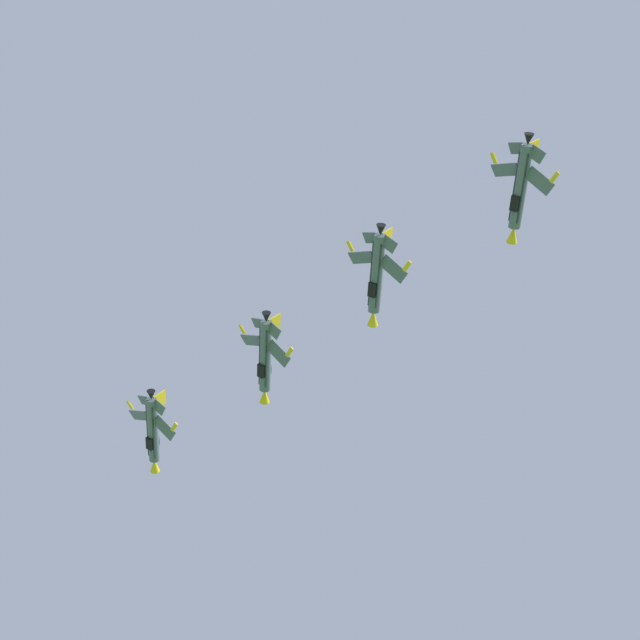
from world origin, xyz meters
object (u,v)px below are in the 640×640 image
at_px(fighter_jet_left_wing, 265,358).
at_px(fighter_jet_right_wing, 377,276).
at_px(fighter_jet_lead, 153,431).
at_px(fighter_jet_left_outer, 520,189).

bearing_deg(fighter_jet_left_wing, fighter_jet_right_wing, -45.24).
bearing_deg(fighter_jet_left_wing, fighter_jet_lead, 137.82).
relative_size(fighter_jet_left_wing, fighter_jet_right_wing, 1.00).
height_order(fighter_jet_lead, fighter_jet_left_outer, fighter_jet_lead).
distance_m(fighter_jet_left_wing, fighter_jet_right_wing, 22.02).
bearing_deg(fighter_jet_right_wing, fighter_jet_lead, 136.36).
bearing_deg(fighter_jet_lead, fighter_jet_left_outer, -40.78).
relative_size(fighter_jet_lead, fighter_jet_left_outer, 1.00).
xyz_separation_m(fighter_jet_left_wing, fighter_jet_right_wing, (2.87, -21.76, -1.76)).
distance_m(fighter_jet_lead, fighter_jet_right_wing, 46.09).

